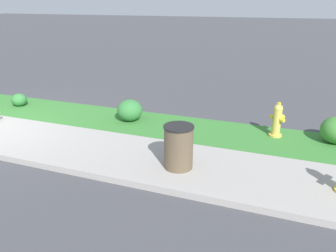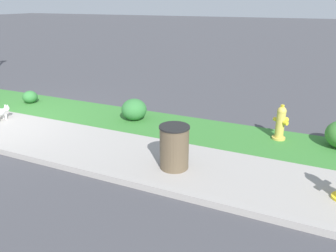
# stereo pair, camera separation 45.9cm
# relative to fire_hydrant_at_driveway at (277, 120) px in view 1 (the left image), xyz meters

# --- Properties ---
(grass_verge) EXTENTS (18.00, 1.68, 0.01)m
(grass_verge) POSITION_rel_fire_hydrant_at_driveway_xyz_m (-6.50, -0.28, -0.39)
(grass_verge) COLOR #387A33
(grass_verge) RESTS_ON ground
(fire_hydrant_at_driveway) EXTENTS (0.35, 0.34, 0.80)m
(fire_hydrant_at_driveway) POSITION_rel_fire_hydrant_at_driveway_xyz_m (0.00, 0.00, 0.00)
(fire_hydrant_at_driveway) COLOR gold
(fire_hydrant_at_driveway) RESTS_ON ground
(trash_bin) EXTENTS (0.56, 0.56, 0.83)m
(trash_bin) POSITION_rel_fire_hydrant_at_driveway_xyz_m (-1.60, -2.22, 0.03)
(trash_bin) COLOR brown
(trash_bin) RESTS_ON ground
(shrub_bush_far_verge) EXTENTS (0.44, 0.44, 0.37)m
(shrub_bush_far_verge) POSITION_rel_fire_hydrant_at_driveway_xyz_m (-7.23, -0.22, -0.20)
(shrub_bush_far_verge) COLOR #337538
(shrub_bush_far_verge) RESTS_ON ground
(shrub_bush_mid_verge) EXTENTS (0.65, 0.65, 0.56)m
(shrub_bush_mid_verge) POSITION_rel_fire_hydrant_at_driveway_xyz_m (-3.60, -0.23, -0.11)
(shrub_bush_mid_verge) COLOR #337538
(shrub_bush_mid_verge) RESTS_ON ground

